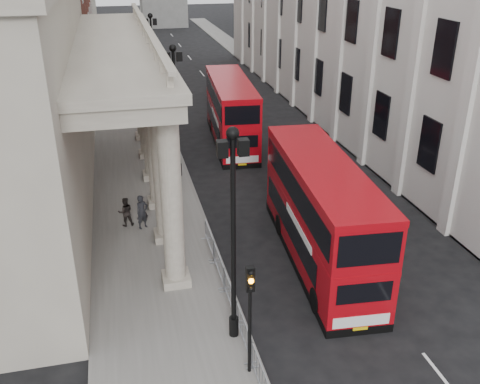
{
  "coord_description": "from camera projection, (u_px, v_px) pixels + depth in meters",
  "views": [
    {
      "loc": [
        -4.13,
        -11.89,
        13.7
      ],
      "look_at": [
        1.24,
        10.71,
        2.92
      ],
      "focal_mm": 40.0,
      "sensor_mm": 36.0,
      "label": 1
    }
  ],
  "objects": [
    {
      "name": "sidewalk_east",
      "position": [
        326.0,
        117.0,
        46.41
      ],
      "size": [
        3.0,
        140.0,
        0.12
      ],
      "primitive_type": "cube",
      "color": "slate",
      "rests_on": "ground"
    },
    {
      "name": "crowd_barriers",
      "position": [
        252.0,
        353.0,
        18.74
      ],
      "size": [
        0.5,
        18.75,
        1.1
      ],
      "color": "gray",
      "rests_on": "sidewalk_west"
    },
    {
      "name": "bus_far",
      "position": [
        231.0,
        110.0,
        39.77
      ],
      "size": [
        3.56,
        11.18,
        4.75
      ],
      "rotation": [
        0.0,
        0.0,
        -0.08
      ],
      "color": "#AF0811",
      "rests_on": "ground"
    },
    {
      "name": "kerb",
      "position": [
        170.0,
        129.0,
        43.56
      ],
      "size": [
        0.2,
        140.0,
        0.14
      ],
      "primitive_type": "cube",
      "color": "slate",
      "rests_on": "ground"
    },
    {
      "name": "sidewalk_west",
      "position": [
        133.0,
        131.0,
        42.95
      ],
      "size": [
        6.0,
        140.0,
        0.12
      ],
      "primitive_type": "cube",
      "color": "slate",
      "rests_on": "ground"
    },
    {
      "name": "pedestrian_c",
      "position": [
        161.0,
        161.0,
        34.48
      ],
      "size": [
        0.94,
        0.7,
        1.74
      ],
      "primitive_type": "imported",
      "rotation": [
        0.0,
        0.0,
        6.47
      ],
      "color": "black",
      "rests_on": "sidewalk_west"
    },
    {
      "name": "lamp_post_mid",
      "position": [
        176.0,
        103.0,
        32.59
      ],
      "size": [
        1.05,
        0.44,
        8.32
      ],
      "color": "black",
      "rests_on": "sidewalk_west"
    },
    {
      "name": "bus_near",
      "position": [
        321.0,
        211.0,
        24.58
      ],
      "size": [
        3.59,
        11.51,
        4.89
      ],
      "rotation": [
        0.0,
        0.0,
        -0.08
      ],
      "color": "#A60710",
      "rests_on": "ground"
    },
    {
      "name": "pedestrian_a",
      "position": [
        142.0,
        212.0,
        27.84
      ],
      "size": [
        0.8,
        0.7,
        1.84
      ],
      "primitive_type": "imported",
      "rotation": [
        0.0,
        0.0,
        0.49
      ],
      "color": "black",
      "rests_on": "sidewalk_west"
    },
    {
      "name": "lamp_post_south",
      "position": [
        233.0,
        224.0,
        18.46
      ],
      "size": [
        1.05,
        0.44,
        8.32
      ],
      "color": "black",
      "rests_on": "sidewalk_west"
    },
    {
      "name": "traffic_light",
      "position": [
        250.0,
        301.0,
        17.46
      ],
      "size": [
        0.28,
        0.33,
        4.3
      ],
      "color": "black",
      "rests_on": "sidewalk_west"
    },
    {
      "name": "lamp_post_north",
      "position": [
        153.0,
        55.0,
        46.71
      ],
      "size": [
        1.05,
        0.44,
        8.32
      ],
      "color": "black",
      "rests_on": "sidewalk_west"
    },
    {
      "name": "pedestrian_b",
      "position": [
        125.0,
        212.0,
        28.11
      ],
      "size": [
        0.84,
        0.69,
        1.6
      ],
      "primitive_type": "imported",
      "rotation": [
        0.0,
        0.0,
        3.25
      ],
      "color": "black",
      "rests_on": "sidewalk_west"
    }
  ]
}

